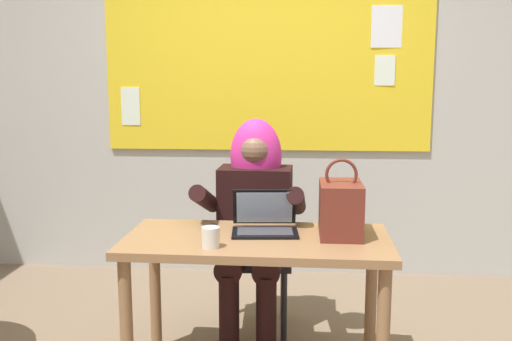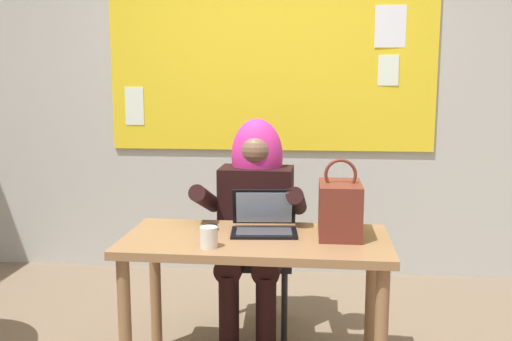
{
  "view_description": "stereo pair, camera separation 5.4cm",
  "coord_description": "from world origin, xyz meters",
  "px_view_note": "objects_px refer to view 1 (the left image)",
  "views": [
    {
      "loc": [
        0.24,
        -2.52,
        1.49
      ],
      "look_at": [
        0.02,
        0.43,
        1.01
      ],
      "focal_mm": 40.27,
      "sensor_mm": 36.0,
      "label": 1
    },
    {
      "loc": [
        0.3,
        -2.52,
        1.49
      ],
      "look_at": [
        0.02,
        0.43,
        1.01
      ],
      "focal_mm": 40.27,
      "sensor_mm": 36.0,
      "label": 2
    }
  ],
  "objects_px": {
    "desk_main": "(257,259)",
    "chair_at_desk": "(256,242)",
    "laptop": "(265,222)",
    "computer_mouse": "(212,227)",
    "person_costumed": "(254,210)",
    "handbag": "(341,208)",
    "coffee_mug": "(211,237)"
  },
  "relations": [
    {
      "from": "desk_main",
      "to": "chair_at_desk",
      "type": "bearing_deg",
      "value": 94.96
    },
    {
      "from": "desk_main",
      "to": "laptop",
      "type": "relative_size",
      "value": 3.76
    },
    {
      "from": "desk_main",
      "to": "chair_at_desk",
      "type": "distance_m",
      "value": 0.68
    },
    {
      "from": "computer_mouse",
      "to": "chair_at_desk",
      "type": "bearing_deg",
      "value": 80.52
    },
    {
      "from": "person_costumed",
      "to": "handbag",
      "type": "relative_size",
      "value": 3.32
    },
    {
      "from": "person_costumed",
      "to": "laptop",
      "type": "relative_size",
      "value": 3.67
    },
    {
      "from": "chair_at_desk",
      "to": "laptop",
      "type": "xyz_separation_m",
      "value": [
        0.09,
        -0.56,
        0.27
      ]
    },
    {
      "from": "desk_main",
      "to": "laptop",
      "type": "bearing_deg",
      "value": 73.98
    },
    {
      "from": "desk_main",
      "to": "coffee_mug",
      "type": "relative_size",
      "value": 13.53
    },
    {
      "from": "coffee_mug",
      "to": "computer_mouse",
      "type": "bearing_deg",
      "value": 97.62
    },
    {
      "from": "desk_main",
      "to": "laptop",
      "type": "xyz_separation_m",
      "value": [
        0.03,
        0.11,
        0.15
      ]
    },
    {
      "from": "desk_main",
      "to": "person_costumed",
      "type": "xyz_separation_m",
      "value": [
        -0.06,
        0.54,
        0.12
      ]
    },
    {
      "from": "laptop",
      "to": "chair_at_desk",
      "type": "bearing_deg",
      "value": 94.39
    },
    {
      "from": "chair_at_desk",
      "to": "person_costumed",
      "type": "distance_m",
      "value": 0.27
    },
    {
      "from": "laptop",
      "to": "desk_main",
      "type": "bearing_deg",
      "value": -110.57
    },
    {
      "from": "handbag",
      "to": "chair_at_desk",
      "type": "bearing_deg",
      "value": 127.11
    },
    {
      "from": "desk_main",
      "to": "person_costumed",
      "type": "distance_m",
      "value": 0.56
    },
    {
      "from": "person_costumed",
      "to": "handbag",
      "type": "height_order",
      "value": "person_costumed"
    },
    {
      "from": "handbag",
      "to": "laptop",
      "type": "bearing_deg",
      "value": 173.54
    },
    {
      "from": "laptop",
      "to": "computer_mouse",
      "type": "height_order",
      "value": "laptop"
    },
    {
      "from": "computer_mouse",
      "to": "handbag",
      "type": "height_order",
      "value": "handbag"
    },
    {
      "from": "computer_mouse",
      "to": "coffee_mug",
      "type": "height_order",
      "value": "coffee_mug"
    },
    {
      "from": "chair_at_desk",
      "to": "handbag",
      "type": "relative_size",
      "value": 2.39
    },
    {
      "from": "laptop",
      "to": "computer_mouse",
      "type": "distance_m",
      "value": 0.27
    },
    {
      "from": "person_costumed",
      "to": "handbag",
      "type": "distance_m",
      "value": 0.67
    },
    {
      "from": "person_costumed",
      "to": "handbag",
      "type": "xyz_separation_m",
      "value": [
        0.46,
        -0.48,
        0.13
      ]
    },
    {
      "from": "chair_at_desk",
      "to": "computer_mouse",
      "type": "bearing_deg",
      "value": -19.37
    },
    {
      "from": "laptop",
      "to": "computer_mouse",
      "type": "relative_size",
      "value": 3.28
    },
    {
      "from": "computer_mouse",
      "to": "handbag",
      "type": "xyz_separation_m",
      "value": [
        0.63,
        -0.04,
        0.12
      ]
    },
    {
      "from": "desk_main",
      "to": "coffee_mug",
      "type": "height_order",
      "value": "coffee_mug"
    },
    {
      "from": "chair_at_desk",
      "to": "laptop",
      "type": "distance_m",
      "value": 0.63
    },
    {
      "from": "laptop",
      "to": "coffee_mug",
      "type": "height_order",
      "value": "laptop"
    }
  ]
}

